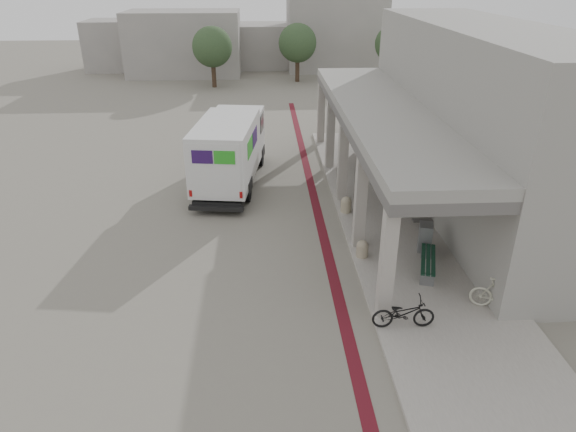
{
  "coord_description": "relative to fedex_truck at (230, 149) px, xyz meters",
  "views": [
    {
      "loc": [
        -1.16,
        -15.12,
        8.84
      ],
      "look_at": [
        -0.38,
        -0.15,
        1.6
      ],
      "focal_mm": 32.0,
      "sensor_mm": 36.0,
      "label": 1
    }
  ],
  "objects": [
    {
      "name": "tree_mid",
      "position": [
        4.59,
        23.26,
        1.54
      ],
      "size": [
        3.2,
        3.2,
        4.8
      ],
      "color": "#38281C",
      "rests_on": "ground"
    },
    {
      "name": "bollard_far",
      "position": [
        4.69,
        -3.54,
        -1.21
      ],
      "size": [
        0.42,
        0.42,
        0.64
      ],
      "color": "tan",
      "rests_on": "sidewalk"
    },
    {
      "name": "bollard_near",
      "position": [
        4.69,
        -7.07,
        -1.23
      ],
      "size": [
        0.4,
        0.4,
        0.6
      ],
      "color": "gray",
      "rests_on": "sidewalk"
    },
    {
      "name": "tree_right",
      "position": [
        12.59,
        22.26,
        1.54
      ],
      "size": [
        3.2,
        3.2,
        4.8
      ],
      "color": "#38281C",
      "rests_on": "ground"
    },
    {
      "name": "bicycle_cream",
      "position": [
        7.99,
        -10.24,
        -1.03
      ],
      "size": [
        1.69,
        1.09,
        0.99
      ],
      "primitive_type": "imported",
      "rotation": [
        0.0,
        0.0,
        1.15
      ],
      "color": "beige",
      "rests_on": "sidewalk"
    },
    {
      "name": "bike_lane_stripe",
      "position": [
        3.59,
        -4.74,
        -1.64
      ],
      "size": [
        0.35,
        40.0,
        0.01
      ],
      "primitive_type": "cube",
      "color": "#57111B",
      "rests_on": "ground"
    },
    {
      "name": "distant_backdrop",
      "position": [
        -0.26,
        29.14,
        1.06
      ],
      "size": [
        28.0,
        10.0,
        6.5
      ],
      "color": "gray",
      "rests_on": "ground"
    },
    {
      "name": "ground",
      "position": [
        2.59,
        -6.74,
        -1.64
      ],
      "size": [
        120.0,
        120.0,
        0.0
      ],
      "primitive_type": "plane",
      "color": "slate",
      "rests_on": "ground"
    },
    {
      "name": "tree_left",
      "position": [
        -2.41,
        21.26,
        1.54
      ],
      "size": [
        3.2,
        3.2,
        4.8
      ],
      "color": "#38281C",
      "rests_on": "ground"
    },
    {
      "name": "fedex_truck",
      "position": [
        0.0,
        0.0,
        0.0
      ],
      "size": [
        3.13,
        7.46,
        3.09
      ],
      "rotation": [
        0.0,
        0.0,
        -0.13
      ],
      "color": "black",
      "rests_on": "ground"
    },
    {
      "name": "bicycle_black",
      "position": [
        5.09,
        -10.86,
        -1.08
      ],
      "size": [
        1.69,
        0.6,
        0.88
      ],
      "primitive_type": "imported",
      "rotation": [
        0.0,
        0.0,
        1.56
      ],
      "color": "black",
      "rests_on": "sidewalk"
    },
    {
      "name": "bench",
      "position": [
        6.59,
        -8.12,
        -1.19
      ],
      "size": [
        1.0,
        2.02,
        0.47
      ],
      "rotation": [
        0.0,
        0.0,
        -0.3
      ],
      "color": "slate",
      "rests_on": "sidewalk"
    },
    {
      "name": "utility_cabinet",
      "position": [
        6.89,
        -6.74,
        -1.04
      ],
      "size": [
        0.57,
        0.67,
        0.97
      ],
      "primitive_type": "cube",
      "rotation": [
        0.0,
        0.0,
        -0.25
      ],
      "color": "gray",
      "rests_on": "sidewalk"
    },
    {
      "name": "sidewalk",
      "position": [
        6.59,
        -6.74,
        -1.58
      ],
      "size": [
        4.4,
        28.0,
        0.12
      ],
      "primitive_type": "cube",
      "color": "gray",
      "rests_on": "ground"
    },
    {
      "name": "transit_building",
      "position": [
        9.42,
        -2.24,
        1.76
      ],
      "size": [
        7.6,
        17.0,
        7.0
      ],
      "color": "gray",
      "rests_on": "ground"
    }
  ]
}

